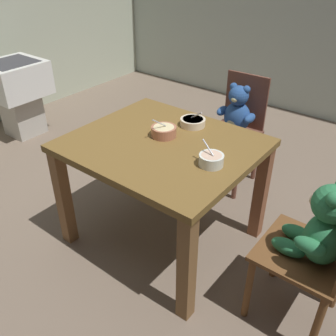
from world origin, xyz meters
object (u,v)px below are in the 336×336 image
object	(u,v)px
dining_table	(163,160)
sink_basin	(17,88)
teddy_chair_far_center	(236,119)
porridge_bowl_cream_far_center	(193,122)
porridge_bowl_white_near_right	(211,160)
porridge_bowl_terracotta_center	(164,131)
teddy_chair_near_right	(321,237)

from	to	relation	value
dining_table	sink_basin	size ratio (longest dim) A/B	1.44
dining_table	teddy_chair_far_center	xyz separation A→B (m)	(-0.00, 0.88, -0.06)
dining_table	sink_basin	world-z (taller)	sink_basin
porridge_bowl_cream_far_center	sink_basin	xyz separation A→B (m)	(-2.06, 0.05, -0.26)
porridge_bowl_white_near_right	teddy_chair_far_center	bearing A→B (deg)	110.86
dining_table	porridge_bowl_terracotta_center	bearing A→B (deg)	123.48
teddy_chair_far_center	teddy_chair_near_right	distance (m)	1.32
porridge_bowl_terracotta_center	porridge_bowl_cream_far_center	world-z (taller)	porridge_bowl_terracotta_center
teddy_chair_near_right	porridge_bowl_white_near_right	xyz separation A→B (m)	(-0.60, 0.00, 0.19)
sink_basin	porridge_bowl_white_near_right	bearing A→B (deg)	-8.83
teddy_chair_far_center	porridge_bowl_white_near_right	size ratio (longest dim) A/B	6.22
sink_basin	dining_table	bearing A→B (deg)	-9.26
sink_basin	porridge_bowl_cream_far_center	bearing A→B (deg)	-1.40
porridge_bowl_cream_far_center	porridge_bowl_terracotta_center	bearing A→B (deg)	-103.88
porridge_bowl_cream_far_center	sink_basin	distance (m)	2.08
teddy_chair_far_center	sink_basin	size ratio (longest dim) A/B	1.18
teddy_chair_near_right	porridge_bowl_cream_far_center	world-z (taller)	teddy_chair_near_right
dining_table	porridge_bowl_cream_far_center	xyz separation A→B (m)	(0.01, 0.28, 0.14)
porridge_bowl_cream_far_center	porridge_bowl_white_near_right	world-z (taller)	same
porridge_bowl_cream_far_center	porridge_bowl_white_near_right	bearing A→B (deg)	-43.62
porridge_bowl_terracotta_center	porridge_bowl_cream_far_center	size ratio (longest dim) A/B	0.98
teddy_chair_near_right	sink_basin	bearing A→B (deg)	-6.87
dining_table	porridge_bowl_terracotta_center	world-z (taller)	porridge_bowl_terracotta_center
teddy_chair_near_right	sink_basin	distance (m)	3.02
dining_table	teddy_chair_far_center	world-z (taller)	teddy_chair_far_center
teddy_chair_far_center	porridge_bowl_white_near_right	world-z (taller)	teddy_chair_far_center
porridge_bowl_cream_far_center	dining_table	bearing A→B (deg)	-92.25
teddy_chair_far_center	sink_basin	distance (m)	2.12
sink_basin	teddy_chair_near_right	bearing A→B (deg)	-7.10
porridge_bowl_cream_far_center	teddy_chair_near_right	bearing A→B (deg)	-19.02
porridge_bowl_terracotta_center	sink_basin	size ratio (longest dim) A/B	0.22
porridge_bowl_terracotta_center	teddy_chair_far_center	bearing A→B (deg)	87.02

